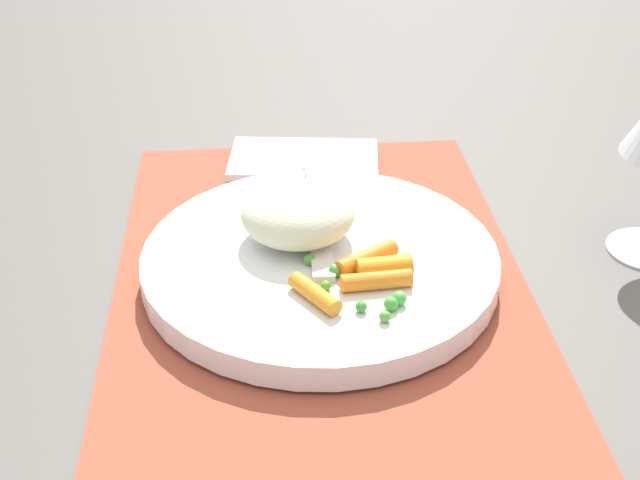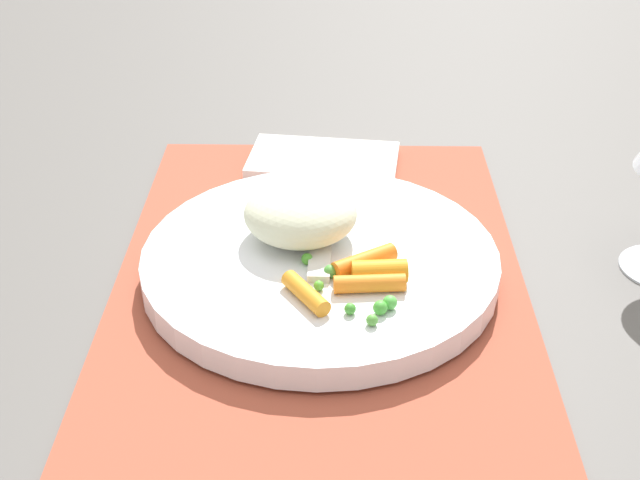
{
  "view_description": "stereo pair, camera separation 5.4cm",
  "coord_description": "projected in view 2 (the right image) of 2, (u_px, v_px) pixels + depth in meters",
  "views": [
    {
      "loc": [
        0.54,
        -0.04,
        0.37
      ],
      "look_at": [
        0.0,
        0.0,
        0.04
      ],
      "focal_mm": 48.76,
      "sensor_mm": 36.0,
      "label": 1
    },
    {
      "loc": [
        0.54,
        0.01,
        0.37
      ],
      "look_at": [
        0.0,
        0.0,
        0.04
      ],
      "focal_mm": 48.76,
      "sensor_mm": 36.0,
      "label": 2
    }
  ],
  "objects": [
    {
      "name": "fork",
      "position": [
        322.0,
        219.0,
        0.68
      ],
      "size": [
        0.21,
        0.02,
        0.01
      ],
      "color": "silver",
      "rests_on": "plate"
    },
    {
      "name": "ground_plane",
      "position": [
        320.0,
        280.0,
        0.66
      ],
      "size": [
        2.4,
        2.4,
        0.0
      ],
      "primitive_type": "plane",
      "color": "#565451"
    },
    {
      "name": "carrot_portion",
      "position": [
        359.0,
        276.0,
        0.61
      ],
      "size": [
        0.08,
        0.09,
        0.02
      ],
      "color": "orange",
      "rests_on": "plate"
    },
    {
      "name": "rice_mound",
      "position": [
        301.0,
        213.0,
        0.65
      ],
      "size": [
        0.08,
        0.09,
        0.04
      ],
      "primitive_type": "ellipsoid",
      "color": "beige",
      "rests_on": "plate"
    },
    {
      "name": "pea_scatter",
      "position": [
        360.0,
        289.0,
        0.6
      ],
      "size": [
        0.08,
        0.07,
        0.01
      ],
      "color": "#3E903A",
      "rests_on": "plate"
    },
    {
      "name": "napkin",
      "position": [
        326.0,
        160.0,
        0.81
      ],
      "size": [
        0.09,
        0.15,
        0.01
      ],
      "primitive_type": "cube",
      "rotation": [
        0.0,
        0.0,
        -0.12
      ],
      "color": "white",
      "rests_on": "placemat"
    },
    {
      "name": "placemat",
      "position": [
        320.0,
        276.0,
        0.66
      ],
      "size": [
        0.46,
        0.31,
        0.01
      ],
      "primitive_type": "cube",
      "color": "#9E4733",
      "rests_on": "ground_plane"
    },
    {
      "name": "plate",
      "position": [
        320.0,
        262.0,
        0.65
      ],
      "size": [
        0.27,
        0.27,
        0.02
      ],
      "primitive_type": "cylinder",
      "color": "white",
      "rests_on": "placemat"
    }
  ]
}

